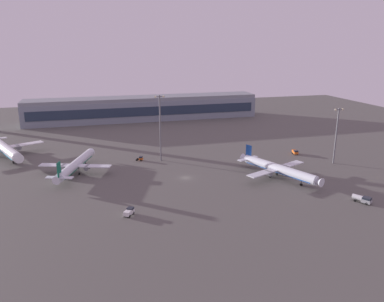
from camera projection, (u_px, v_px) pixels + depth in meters
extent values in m
plane|color=#56544F|center=(186.00, 178.00, 151.30)|extent=(416.00, 416.00, 0.00)
cube|color=gray|center=(144.00, 110.00, 266.25)|extent=(162.21, 22.00, 14.00)
cube|color=#263347|center=(147.00, 111.00, 255.68)|extent=(155.72, 0.40, 6.16)
cube|color=gray|center=(144.00, 98.00, 263.98)|extent=(162.21, 19.80, 2.40)
cylinder|color=silver|center=(279.00, 169.00, 149.89)|extent=(16.90, 33.65, 3.69)
cone|color=silver|center=(319.00, 182.00, 135.79)|extent=(4.13, 3.50, 3.50)
cone|color=silver|center=(245.00, 158.00, 164.13)|extent=(4.11, 3.79, 3.32)
cube|color=silver|center=(277.00, 169.00, 150.67)|extent=(30.15, 15.58, 0.34)
cube|color=silver|center=(248.00, 158.00, 162.68)|extent=(10.75, 6.27, 0.34)
cube|color=#19479E|center=(249.00, 152.00, 161.64)|extent=(1.47, 2.98, 6.31)
cylinder|color=slate|center=(285.00, 168.00, 154.03)|extent=(3.32, 4.05, 2.14)
cylinder|color=slate|center=(268.00, 173.00, 147.70)|extent=(3.32, 4.05, 2.14)
cube|color=#19479E|center=(278.00, 171.00, 150.17)|extent=(15.48, 30.93, 0.35)
cylinder|color=#333338|center=(302.00, 181.00, 141.91)|extent=(0.27, 0.27, 3.45)
cylinder|color=black|center=(301.00, 185.00, 142.39)|extent=(0.77, 1.13, 1.07)
cylinder|color=#333338|center=(277.00, 170.00, 153.46)|extent=(0.27, 0.27, 3.45)
cylinder|color=black|center=(277.00, 174.00, 153.94)|extent=(0.77, 1.13, 1.07)
cylinder|color=#333338|center=(270.00, 172.00, 150.93)|extent=(0.27, 0.27, 3.45)
cylinder|color=black|center=(270.00, 176.00, 151.41)|extent=(0.77, 1.13, 1.07)
cylinder|color=silver|center=(76.00, 164.00, 155.75)|extent=(14.70, 33.11, 3.57)
cone|color=silver|center=(90.00, 152.00, 173.05)|extent=(3.96, 3.26, 3.40)
cone|color=silver|center=(58.00, 180.00, 138.26)|extent=(3.91, 3.56, 3.22)
cube|color=silver|center=(75.00, 166.00, 154.90)|extent=(29.63, 13.62, 0.33)
cube|color=silver|center=(60.00, 178.00, 139.92)|extent=(10.51, 5.59, 0.33)
cube|color=#146B4C|center=(59.00, 170.00, 139.39)|extent=(1.27, 2.93, 6.11)
cylinder|color=slate|center=(63.00, 167.00, 155.44)|extent=(3.08, 3.88, 2.07)
cylinder|color=slate|center=(87.00, 167.00, 154.72)|extent=(3.08, 3.88, 2.07)
cube|color=#146B4C|center=(76.00, 167.00, 156.02)|extent=(13.46, 30.44, 0.34)
cylinder|color=#333338|center=(85.00, 160.00, 166.59)|extent=(0.26, 0.26, 3.34)
cylinder|color=black|center=(85.00, 164.00, 167.06)|extent=(0.70, 1.10, 1.03)
cylinder|color=#333338|center=(69.00, 170.00, 154.10)|extent=(0.26, 0.26, 3.34)
cylinder|color=black|center=(70.00, 174.00, 154.56)|extent=(0.70, 1.10, 1.03)
cylinder|color=#333338|center=(79.00, 170.00, 153.81)|extent=(0.26, 0.26, 3.34)
cylinder|color=black|center=(79.00, 174.00, 154.27)|extent=(0.70, 1.10, 1.03)
cylinder|color=white|center=(4.00, 148.00, 177.52)|extent=(21.34, 39.29, 4.36)
cone|color=white|center=(18.00, 158.00, 161.37)|extent=(4.92, 4.24, 4.14)
cube|color=white|center=(4.00, 148.00, 178.42)|extent=(35.23, 19.61, 0.40)
cylinder|color=slate|center=(18.00, 147.00, 182.56)|extent=(4.03, 4.81, 2.52)
cube|color=#1984B2|center=(5.00, 150.00, 177.85)|extent=(19.55, 36.11, 0.41)
cylinder|color=#333338|center=(13.00, 158.00, 168.39)|extent=(0.32, 0.32, 4.07)
cylinder|color=black|center=(13.00, 162.00, 168.96)|extent=(0.95, 1.34, 1.26)
cylinder|color=#333338|center=(9.00, 150.00, 181.75)|extent=(0.32, 0.32, 4.07)
cylinder|color=black|center=(9.00, 154.00, 182.32)|extent=(0.95, 1.34, 1.26)
cube|color=white|center=(130.00, 211.00, 118.86)|extent=(2.82, 2.85, 1.10)
cube|color=#1E232D|center=(130.00, 209.00, 118.61)|extent=(2.55, 2.55, 0.70)
cube|color=white|center=(128.00, 213.00, 117.08)|extent=(2.92, 3.06, 1.40)
cylinder|color=black|center=(129.00, 212.00, 119.53)|extent=(0.74, 0.92, 0.90)
cylinder|color=black|center=(133.00, 213.00, 119.03)|extent=(0.74, 0.92, 0.90)
cylinder|color=black|center=(125.00, 215.00, 117.06)|extent=(0.74, 0.92, 0.90)
cylinder|color=black|center=(129.00, 216.00, 116.57)|extent=(0.74, 0.92, 0.90)
cube|color=#D85919|center=(141.00, 159.00, 173.36)|extent=(2.18, 2.29, 0.90)
cube|color=#1E232D|center=(141.00, 157.00, 173.14)|extent=(1.95, 2.08, 0.70)
cylinder|color=black|center=(142.00, 159.00, 174.17)|extent=(0.95, 0.63, 0.90)
cylinder|color=black|center=(141.00, 160.00, 172.74)|extent=(0.95, 0.63, 0.90)
cylinder|color=black|center=(138.00, 159.00, 174.44)|extent=(0.95, 0.63, 0.90)
cylinder|color=black|center=(137.00, 160.00, 173.01)|extent=(0.95, 0.63, 0.90)
cube|color=#D85919|center=(296.00, 153.00, 182.49)|extent=(2.34, 2.42, 1.10)
cube|color=#1E232D|center=(296.00, 151.00, 182.24)|extent=(2.14, 2.14, 0.70)
cube|color=#D85919|center=(294.00, 151.00, 184.25)|extent=(2.31, 2.70, 1.40)
cylinder|color=black|center=(298.00, 154.00, 182.43)|extent=(0.45, 0.94, 0.90)
cylinder|color=black|center=(294.00, 154.00, 182.28)|extent=(0.45, 0.94, 0.90)
cylinder|color=black|center=(296.00, 152.00, 185.00)|extent=(0.45, 0.94, 0.90)
cylinder|color=black|center=(292.00, 153.00, 184.85)|extent=(0.45, 0.94, 0.90)
cube|color=gray|center=(367.00, 201.00, 126.49)|extent=(3.59, 3.80, 1.20)
cube|color=#1E232D|center=(367.00, 198.00, 126.23)|extent=(3.24, 3.39, 0.70)
cylinder|color=silver|center=(359.00, 198.00, 128.20)|extent=(3.67, 4.53, 1.80)
cylinder|color=black|center=(369.00, 202.00, 127.10)|extent=(0.71, 0.93, 0.90)
cylinder|color=black|center=(367.00, 204.00, 125.66)|extent=(0.71, 0.93, 0.90)
cylinder|color=black|center=(357.00, 199.00, 129.68)|extent=(0.71, 0.93, 0.90)
cylinder|color=black|center=(355.00, 201.00, 128.24)|extent=(0.71, 0.93, 0.90)
cylinder|color=slate|center=(336.00, 136.00, 166.46)|extent=(0.70, 0.70, 25.25)
cube|color=slate|center=(339.00, 110.00, 163.12)|extent=(4.80, 0.40, 0.40)
sphere|color=#F9EAB2|center=(335.00, 110.00, 162.67)|extent=(0.90, 0.90, 0.90)
sphere|color=#F9EAB2|center=(343.00, 109.00, 163.58)|extent=(0.90, 0.90, 0.90)
cylinder|color=slate|center=(160.00, 129.00, 169.73)|extent=(0.70, 0.70, 30.38)
cube|color=slate|center=(159.00, 97.00, 165.68)|extent=(4.80, 0.40, 0.40)
sphere|color=#F9EAB2|center=(155.00, 97.00, 165.23)|extent=(0.90, 0.90, 0.90)
sphere|color=#F9EAB2|center=(163.00, 96.00, 166.14)|extent=(0.90, 0.90, 0.90)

